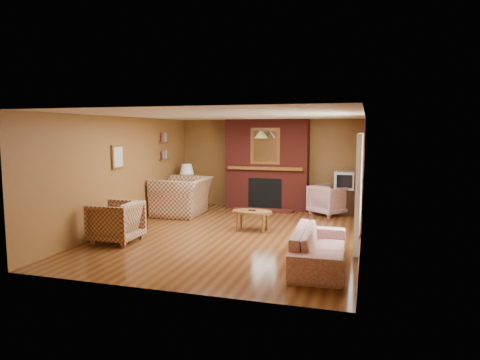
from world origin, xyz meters
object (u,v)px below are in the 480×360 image
(floral_armchair, at_px, (329,200))
(crt_tv, at_px, (345,180))
(plaid_loveseat, at_px, (182,196))
(table_lamp, at_px, (187,174))
(fireplace, at_px, (267,165))
(tv_stand, at_px, (344,202))
(plaid_armchair, at_px, (116,222))
(coffee_table, at_px, (252,213))
(floral_sofa, at_px, (319,247))
(side_table, at_px, (187,198))

(floral_armchair, bearing_deg, crt_tv, -114.60)
(plaid_loveseat, bearing_deg, crt_tv, 104.10)
(floral_armchair, relative_size, table_lamp, 1.30)
(fireplace, height_order, tv_stand, fireplace)
(floral_armchair, distance_m, crt_tv, 0.63)
(plaid_loveseat, height_order, tv_stand, plaid_loveseat)
(table_lamp, xyz_separation_m, crt_tv, (4.15, 0.34, -0.06))
(plaid_armchair, bearing_deg, floral_armchair, 135.68)
(floral_armchair, distance_m, coffee_table, 2.63)
(plaid_armchair, xyz_separation_m, floral_sofa, (3.85, -0.35, -0.10))
(plaid_loveseat, xyz_separation_m, side_table, (-0.25, 0.88, -0.18))
(fireplace, height_order, plaid_loveseat, fireplace)
(plaid_loveseat, relative_size, plaid_armchair, 1.69)
(fireplace, relative_size, plaid_loveseat, 1.68)
(plaid_loveseat, height_order, crt_tv, crt_tv)
(plaid_loveseat, relative_size, crt_tv, 2.83)
(plaid_loveseat, distance_m, coffee_table, 2.44)
(fireplace, height_order, side_table, fireplace)
(coffee_table, bearing_deg, plaid_armchair, -143.98)
(plaid_loveseat, bearing_deg, fireplace, 124.05)
(side_table, distance_m, table_lamp, 0.64)
(floral_sofa, height_order, coffee_table, floral_sofa)
(side_table, distance_m, tv_stand, 4.16)
(floral_armchair, xyz_separation_m, crt_tv, (0.36, 0.18, 0.49))
(tv_stand, xyz_separation_m, crt_tv, (0.00, -0.01, 0.54))
(table_lamp, distance_m, tv_stand, 4.21)
(table_lamp, bearing_deg, plaid_loveseat, -74.07)
(plaid_armchair, distance_m, side_table, 3.69)
(fireplace, bearing_deg, floral_armchair, -12.51)
(floral_sofa, height_order, tv_stand, tv_stand)
(plaid_armchair, height_order, coffee_table, plaid_armchair)
(coffee_table, height_order, tv_stand, tv_stand)
(tv_stand, bearing_deg, floral_sofa, -96.14)
(side_table, bearing_deg, table_lamp, 0.00)
(plaid_loveseat, relative_size, table_lamp, 2.26)
(floral_sofa, relative_size, coffee_table, 2.33)
(table_lamp, bearing_deg, plaid_armchair, -87.67)
(crt_tv, bearing_deg, plaid_loveseat, -162.63)
(plaid_armchair, relative_size, table_lamp, 1.34)
(floral_sofa, height_order, side_table, floral_sofa)
(fireplace, xyz_separation_m, floral_armchair, (1.69, -0.38, -0.81))
(plaid_armchair, xyz_separation_m, coffee_table, (2.23, 1.62, -0.02))
(fireplace, xyz_separation_m, table_lamp, (-2.10, -0.53, -0.26))
(plaid_loveseat, height_order, coffee_table, plaid_loveseat)
(tv_stand, bearing_deg, coffee_table, -130.44)
(coffee_table, bearing_deg, tv_stand, 53.74)
(plaid_armchair, distance_m, crt_tv, 5.70)
(fireplace, xyz_separation_m, coffee_table, (0.28, -2.59, -0.81))
(plaid_loveseat, distance_m, side_table, 0.93)
(plaid_armchair, xyz_separation_m, tv_stand, (4.00, 4.03, -0.07))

